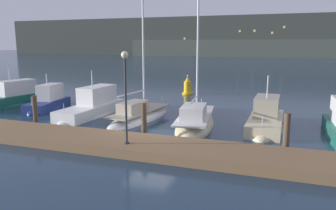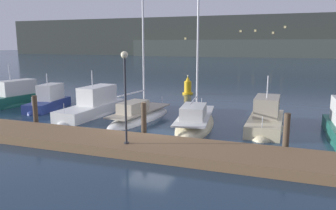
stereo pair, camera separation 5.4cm
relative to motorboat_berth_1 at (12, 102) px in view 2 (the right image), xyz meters
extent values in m
plane|color=#1E3347|center=(14.01, -4.36, -0.34)|extent=(400.00, 400.00, 0.00)
cube|color=brown|center=(14.01, -6.84, -0.11)|extent=(37.73, 2.80, 0.45)
cylinder|color=#4C3D2D|center=(7.02, -5.19, 0.65)|extent=(0.28, 0.28, 1.98)
cylinder|color=#4C3D2D|center=(14.01, -5.19, 0.66)|extent=(0.28, 0.28, 2.00)
cylinder|color=#4C3D2D|center=(21.00, -5.19, 0.63)|extent=(0.28, 0.28, 1.93)
ellipsoid|color=#195647|center=(-0.02, -0.10, -0.34)|extent=(3.16, 6.92, 1.37)
cube|color=#195647|center=(-0.02, -0.10, 0.09)|extent=(2.88, 6.24, 0.87)
cube|color=silver|center=(0.11, 0.56, 1.11)|extent=(1.84, 3.13, 1.17)
cube|color=black|center=(0.36, 1.87, 1.29)|extent=(1.17, 0.45, 0.53)
cylinder|color=silver|center=(0.01, 0.03, 2.38)|extent=(0.07, 0.07, 1.36)
ellipsoid|color=navy|center=(3.76, -0.20, -0.34)|extent=(2.45, 5.05, 1.39)
cube|color=navy|center=(3.76, -0.20, 0.00)|extent=(2.24, 4.55, 0.68)
cube|color=silver|center=(3.69, 0.27, 0.95)|extent=(1.49, 2.29, 1.21)
cube|color=black|center=(3.54, 1.23, 1.13)|extent=(1.06, 0.40, 0.54)
cylinder|color=silver|center=(3.75, -0.11, 1.98)|extent=(0.07, 0.07, 0.85)
cylinder|color=silver|center=(4.08, -2.22, 0.65)|extent=(0.04, 0.04, 0.60)
ellipsoid|color=white|center=(8.11, -0.84, -0.34)|extent=(2.35, 7.08, 0.98)
cube|color=white|center=(8.11, -0.84, 0.03)|extent=(2.16, 6.37, 0.74)
cube|color=silver|center=(8.14, -0.14, 1.02)|extent=(1.52, 3.14, 1.24)
cube|color=black|center=(8.20, 1.26, 1.21)|extent=(1.23, 0.30, 0.56)
cylinder|color=silver|center=(8.11, -0.70, 2.23)|extent=(0.07, 0.07, 1.17)
cylinder|color=silver|center=(7.97, -3.77, 0.70)|extent=(0.04, 0.04, 0.60)
ellipsoid|color=white|center=(11.87, -0.97, -0.34)|extent=(2.74, 7.09, 1.17)
cube|color=#A39984|center=(11.87, -0.97, 0.27)|extent=(2.30, 5.95, 0.08)
cube|color=#A39984|center=(11.77, -1.80, 0.65)|extent=(1.41, 2.33, 0.69)
cylinder|color=silver|center=(11.93, -0.43, 5.03)|extent=(0.12, 0.12, 9.53)
cylinder|color=silver|center=(11.75, -1.92, 1.56)|extent=(0.46, 3.00, 0.09)
cylinder|color=silver|center=(12.25, 2.18, 0.52)|extent=(0.04, 0.04, 0.50)
ellipsoid|color=beige|center=(15.77, -1.37, -0.34)|extent=(3.12, 7.60, 1.53)
cube|color=silver|center=(15.77, -1.37, 0.33)|extent=(2.62, 6.39, 0.08)
cube|color=silver|center=(15.89, -2.25, 0.73)|extent=(1.60, 2.51, 0.72)
cylinder|color=silver|center=(15.69, -0.78, 5.25)|extent=(0.12, 0.12, 9.85)
cylinder|color=silver|center=(15.88, -2.20, 1.41)|extent=(0.46, 2.85, 0.09)
cylinder|color=silver|center=(15.33, 2.00, 0.58)|extent=(0.04, 0.04, 0.50)
ellipsoid|color=beige|center=(19.88, -0.74, -0.34)|extent=(2.12, 6.05, 1.39)
cube|color=beige|center=(19.88, -0.74, 0.01)|extent=(1.95, 5.44, 0.70)
cube|color=#A39984|center=(19.89, -0.14, 0.93)|extent=(1.42, 2.67, 1.15)
cube|color=black|center=(19.91, 1.06, 1.11)|extent=(1.21, 0.26, 0.52)
cylinder|color=silver|center=(19.88, -0.62, 2.16)|extent=(0.07, 0.07, 1.30)
cylinder|color=silver|center=(19.83, -3.27, 0.66)|extent=(0.04, 0.04, 0.60)
cylinder|color=gold|center=(11.75, 10.82, -0.26)|extent=(1.06, 1.06, 0.16)
cylinder|color=gold|center=(11.75, 10.82, 0.38)|extent=(0.71, 0.71, 1.13)
cone|color=gold|center=(11.75, 10.82, 1.20)|extent=(0.50, 0.50, 0.50)
sphere|color=#F9EAB7|center=(11.75, 10.82, 1.50)|extent=(0.16, 0.16, 0.16)
cylinder|color=#2D2D33|center=(14.09, -7.37, 0.14)|extent=(0.24, 0.24, 0.06)
cylinder|color=#2D2D33|center=(14.09, -7.37, 2.09)|extent=(0.10, 0.10, 3.84)
sphere|color=#F9EAB7|center=(14.09, -7.37, 4.15)|extent=(0.32, 0.32, 0.32)
cube|color=#333833|center=(14.01, 118.82, 7.60)|extent=(240.00, 16.00, 15.87)
cube|color=#3F463F|center=(33.38, 108.82, 2.90)|extent=(144.00, 10.00, 6.48)
cube|color=#F4DB8C|center=(-22.30, 110.77, 2.79)|extent=(0.80, 0.10, 0.80)
cube|color=#F4DB8C|center=(-37.10, 110.77, 4.48)|extent=(0.80, 0.10, 0.80)
cube|color=#F4DB8C|center=(21.98, 110.77, 4.86)|extent=(0.80, 0.10, 0.80)
cube|color=#F4DB8C|center=(15.83, 110.77, 8.65)|extent=(0.80, 0.10, 0.80)
cube|color=#F4DB8C|center=(19.95, 110.77, 10.68)|extent=(0.80, 0.10, 0.80)
cube|color=#F4DB8C|center=(9.33, 110.77, 9.51)|extent=(0.80, 0.10, 0.80)
cube|color=#F4DB8C|center=(3.83, 110.77, 9.40)|extent=(0.80, 0.10, 0.80)
cube|color=#F4DB8C|center=(-35.27, 110.77, 2.41)|extent=(0.80, 0.10, 0.80)
cube|color=#F4DB8C|center=(-18.38, 110.77, 6.71)|extent=(0.80, 0.10, 0.80)
ellipsoid|color=#2D3338|center=(-4.56, 5.21, -0.34)|extent=(2.81, 2.57, 0.56)
cube|color=brown|center=(-4.56, 5.21, -0.12)|extent=(0.93, 0.96, 0.06)
camera|label=1|loc=(20.70, -20.39, 4.63)|focal=35.00mm
camera|label=2|loc=(20.75, -20.38, 4.63)|focal=35.00mm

